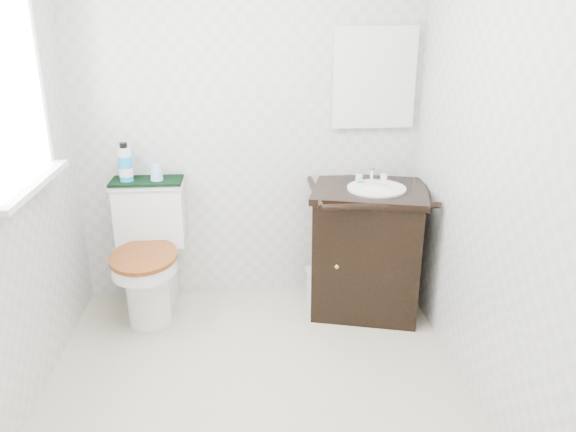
{
  "coord_description": "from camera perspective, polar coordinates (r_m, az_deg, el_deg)",
  "views": [
    {
      "loc": [
        -0.02,
        -2.34,
        1.84
      ],
      "look_at": [
        0.22,
        0.75,
        0.71
      ],
      "focal_mm": 35.0,
      "sensor_mm": 36.0,
      "label": 1
    }
  ],
  "objects": [
    {
      "name": "soap_bar",
      "position": [
        3.55,
        7.42,
        3.4
      ],
      "size": [
        0.07,
        0.05,
        0.02
      ],
      "primitive_type": "ellipsoid",
      "color": "#1B7081",
      "rests_on": "vanity"
    },
    {
      "name": "towel",
      "position": [
        3.63,
        -14.17,
        3.48
      ],
      "size": [
        0.44,
        0.22,
        0.02
      ],
      "primitive_type": "cube",
      "color": "black",
      "rests_on": "toilet"
    },
    {
      "name": "trash_bin",
      "position": [
        3.71,
        3.42,
        -7.3
      ],
      "size": [
        0.2,
        0.17,
        0.27
      ],
      "color": "silver",
      "rests_on": "floor"
    },
    {
      "name": "vanity",
      "position": [
        3.62,
        8.11,
        -3.03
      ],
      "size": [
        0.81,
        0.74,
        0.92
      ],
      "color": "black",
      "rests_on": "floor"
    },
    {
      "name": "wall_front",
      "position": [
        1.31,
        -2.97,
        -9.22
      ],
      "size": [
        2.4,
        0.0,
        2.4
      ],
      "primitive_type": "plane",
      "rotation": [
        -1.57,
        0.0,
        0.0
      ],
      "color": "silver",
      "rests_on": "ground"
    },
    {
      "name": "floor",
      "position": [
        2.98,
        -3.22,
        -18.13
      ],
      "size": [
        2.4,
        2.4,
        0.0
      ],
      "primitive_type": "plane",
      "color": "#B5AF92",
      "rests_on": "ground"
    },
    {
      "name": "window",
      "position": [
        2.81,
        -26.95,
        12.06
      ],
      "size": [
        0.02,
        0.7,
        0.9
      ],
      "primitive_type": "cube",
      "color": "white",
      "rests_on": "wall_left"
    },
    {
      "name": "toilet",
      "position": [
        3.67,
        -13.85,
        -4.22
      ],
      "size": [
        0.45,
        0.64,
        0.83
      ],
      "color": "white",
      "rests_on": "floor"
    },
    {
      "name": "wall_right",
      "position": [
        2.67,
        20.62,
        4.94
      ],
      "size": [
        0.0,
        2.4,
        2.4
      ],
      "primitive_type": "plane",
      "rotation": [
        1.57,
        0.0,
        -1.57
      ],
      "color": "silver",
      "rests_on": "ground"
    },
    {
      "name": "mouthwash_bottle",
      "position": [
        3.6,
        -16.21,
        5.13
      ],
      "size": [
        0.08,
        0.08,
        0.24
      ],
      "color": "#1A89E0",
      "rests_on": "towel"
    },
    {
      "name": "wall_back",
      "position": [
        3.6,
        -4.06,
        9.79
      ],
      "size": [
        2.4,
        0.0,
        2.4
      ],
      "primitive_type": "plane",
      "rotation": [
        1.57,
        0.0,
        0.0
      ],
      "color": "silver",
      "rests_on": "ground"
    },
    {
      "name": "mirror",
      "position": [
        3.63,
        8.76,
        13.69
      ],
      "size": [
        0.5,
        0.02,
        0.6
      ],
      "primitive_type": "cube",
      "color": "silver",
      "rests_on": "wall_back"
    },
    {
      "name": "cup",
      "position": [
        3.58,
        -13.21,
        4.32
      ],
      "size": [
        0.08,
        0.08,
        0.1
      ],
      "primitive_type": "cone",
      "color": "#90C0EC",
      "rests_on": "towel"
    }
  ]
}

